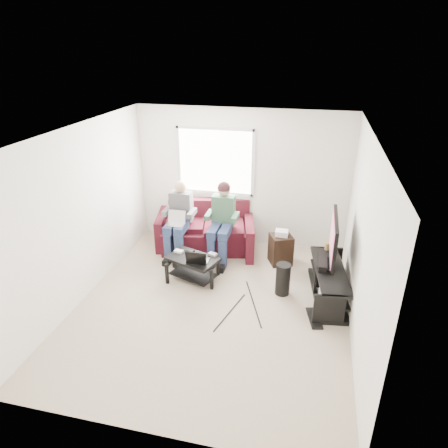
% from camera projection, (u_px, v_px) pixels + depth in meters
% --- Properties ---
extents(floor, '(4.50, 4.50, 0.00)m').
position_uv_depth(floor, '(212.00, 305.00, 6.05)').
color(floor, tan).
rests_on(floor, ground).
extents(ceiling, '(4.50, 4.50, 0.00)m').
position_uv_depth(ceiling, '(210.00, 134.00, 4.97)').
color(ceiling, white).
rests_on(ceiling, wall_back).
extents(wall_back, '(4.50, 0.00, 4.50)m').
position_uv_depth(wall_back, '(241.00, 178.00, 7.50)').
color(wall_back, white).
rests_on(wall_back, floor).
extents(wall_front, '(4.50, 0.00, 4.50)m').
position_uv_depth(wall_front, '(146.00, 334.00, 3.51)').
color(wall_front, white).
rests_on(wall_front, floor).
extents(wall_left, '(0.00, 4.50, 4.50)m').
position_uv_depth(wall_left, '(81.00, 215.00, 5.92)').
color(wall_left, white).
rests_on(wall_left, floor).
extents(wall_right, '(0.00, 4.50, 4.50)m').
position_uv_depth(wall_right, '(362.00, 243.00, 5.10)').
color(wall_right, white).
rests_on(wall_right, floor).
extents(window, '(1.48, 0.04, 1.28)m').
position_uv_depth(window, '(215.00, 162.00, 7.46)').
color(window, white).
rests_on(window, wall_back).
extents(sofa, '(2.06, 1.20, 0.88)m').
position_uv_depth(sofa, '(205.00, 232.00, 7.65)').
color(sofa, '#491221').
rests_on(sofa, floor).
extents(person_left, '(0.40, 0.70, 1.37)m').
position_uv_depth(person_left, '(179.00, 216.00, 7.25)').
color(person_left, navy).
rests_on(person_left, sofa).
extents(person_right, '(0.40, 0.71, 1.41)m').
position_uv_depth(person_right, '(222.00, 217.00, 7.08)').
color(person_right, navy).
rests_on(person_right, sofa).
extents(laptop_silver, '(0.37, 0.30, 0.24)m').
position_uv_depth(laptop_silver, '(175.00, 221.00, 7.09)').
color(laptop_silver, silver).
rests_on(laptop_silver, person_left).
extents(coffee_table, '(0.94, 0.75, 0.41)m').
position_uv_depth(coffee_table, '(193.00, 263.00, 6.60)').
color(coffee_table, black).
rests_on(coffee_table, floor).
extents(laptop_black, '(0.41, 0.35, 0.24)m').
position_uv_depth(laptop_black, '(198.00, 254.00, 6.41)').
color(laptop_black, black).
rests_on(laptop_black, coffee_table).
extents(controller_a, '(0.16, 0.12, 0.04)m').
position_uv_depth(controller_a, '(179.00, 251.00, 6.71)').
color(controller_a, silver).
rests_on(controller_a, coffee_table).
extents(controller_b, '(0.16, 0.13, 0.04)m').
position_uv_depth(controller_b, '(190.00, 251.00, 6.73)').
color(controller_b, black).
rests_on(controller_b, coffee_table).
extents(controller_c, '(0.16, 0.14, 0.04)m').
position_uv_depth(controller_c, '(213.00, 254.00, 6.62)').
color(controller_c, gray).
rests_on(controller_c, coffee_table).
extents(tv_stand, '(0.64, 1.52, 0.49)m').
position_uv_depth(tv_stand, '(328.00, 284.00, 6.19)').
color(tv_stand, black).
rests_on(tv_stand, floor).
extents(tv, '(0.12, 1.10, 0.81)m').
position_uv_depth(tv, '(334.00, 239.00, 5.98)').
color(tv, black).
rests_on(tv, tv_stand).
extents(soundbar, '(0.12, 0.50, 0.10)m').
position_uv_depth(soundbar, '(323.00, 262.00, 6.17)').
color(soundbar, black).
rests_on(soundbar, tv_stand).
extents(drink_cup, '(0.08, 0.08, 0.12)m').
position_uv_depth(drink_cup, '(327.00, 246.00, 6.62)').
color(drink_cup, '#A07544').
rests_on(drink_cup, tv_stand).
extents(console_white, '(0.30, 0.22, 0.06)m').
position_uv_depth(console_white, '(329.00, 295.00, 5.81)').
color(console_white, silver).
rests_on(console_white, tv_stand).
extents(console_grey, '(0.34, 0.26, 0.08)m').
position_uv_depth(console_grey, '(329.00, 270.00, 6.42)').
color(console_grey, gray).
rests_on(console_grey, tv_stand).
extents(console_black, '(0.38, 0.30, 0.07)m').
position_uv_depth(console_black, '(329.00, 282.00, 6.11)').
color(console_black, black).
rests_on(console_black, tv_stand).
extents(subwoofer, '(0.23, 0.23, 0.52)m').
position_uv_depth(subwoofer, '(283.00, 279.00, 6.24)').
color(subwoofer, black).
rests_on(subwoofer, floor).
extents(keyboard_floor, '(0.27, 0.51, 0.03)m').
position_uv_depth(keyboard_floor, '(314.00, 318.00, 5.75)').
color(keyboard_floor, black).
rests_on(keyboard_floor, floor).
extents(end_table, '(0.36, 0.36, 0.64)m').
position_uv_depth(end_table, '(281.00, 248.00, 7.11)').
color(end_table, black).
rests_on(end_table, floor).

